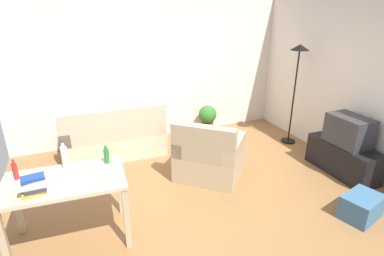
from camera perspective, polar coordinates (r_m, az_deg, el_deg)
ground_plane at (r=4.33m, az=1.30°, el=-11.89°), size 5.20×4.40×0.02m
wall_rear at (r=5.78m, az=-7.45°, el=11.24°), size 5.20×0.10×2.70m
wall_right at (r=5.32m, az=28.35°, el=7.94°), size 0.10×4.40×2.70m
couch at (r=5.34m, az=-14.48°, el=-1.90°), size 1.67×0.84×0.92m
tv_stand at (r=5.19m, az=26.59°, el=-5.16°), size 0.44×1.10×0.48m
tv at (r=5.02m, az=27.49°, el=-0.44°), size 0.41×0.60×0.44m
torchiere_lamp at (r=5.68m, az=19.26°, el=10.69°), size 0.32×0.32×1.81m
desk at (r=3.44m, az=-22.71°, el=-10.47°), size 1.24×0.77×0.76m
potted_plant at (r=6.11m, az=2.96°, el=2.04°), size 0.36×0.36×0.57m
armchair at (r=4.51m, az=3.18°, el=-5.52°), size 1.23×1.23×0.92m
storage_box at (r=4.29m, az=29.31°, el=-12.81°), size 0.55×0.45×0.30m
bottle_red at (r=3.56m, az=-30.37°, el=-6.97°), size 0.05×0.05×0.22m
bottle_clear at (r=3.53m, az=-22.88°, el=-5.14°), size 0.07×0.07×0.30m
bottle_green at (r=3.52m, az=-15.83°, el=-5.00°), size 0.06×0.06×0.21m
book_stack at (r=3.22m, az=-27.76°, el=-9.55°), size 0.25×0.18×0.17m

